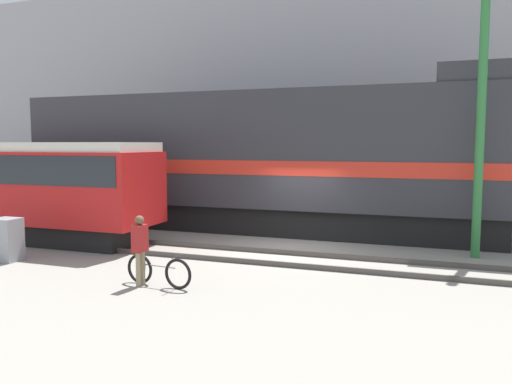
# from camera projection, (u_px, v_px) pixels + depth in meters

# --- Properties ---
(ground_plane) EXTENTS (120.00, 120.00, 0.00)m
(ground_plane) POSITION_uv_depth(u_px,v_px,m) (289.00, 250.00, 15.38)
(ground_plane) COLOR gray
(track_near) EXTENTS (60.00, 1.51, 0.14)m
(track_near) POSITION_uv_depth(u_px,v_px,m) (276.00, 257.00, 14.03)
(track_near) COLOR #47423D
(track_near) RESTS_ON ground
(track_far) EXTENTS (60.00, 1.51, 0.14)m
(track_far) POSITION_uv_depth(u_px,v_px,m) (312.00, 232.00, 18.17)
(track_far) COLOR #47423D
(track_far) RESTS_ON ground
(building_backdrop) EXTENTS (49.13, 6.00, 11.53)m
(building_backdrop) POSITION_uv_depth(u_px,v_px,m) (353.00, 96.00, 26.08)
(building_backdrop) COLOR #99999E
(building_backdrop) RESTS_ON ground
(freight_locomotive) EXTENTS (18.44, 3.04, 5.70)m
(freight_locomotive) POSITION_uv_depth(u_px,v_px,m) (261.00, 160.00, 18.59)
(freight_locomotive) COLOR black
(freight_locomotive) RESTS_ON ground
(streetcar) EXTENTS (9.71, 2.54, 3.30)m
(streetcar) POSITION_uv_depth(u_px,v_px,m) (22.00, 184.00, 16.88)
(streetcar) COLOR black
(streetcar) RESTS_ON ground
(bicycle) EXTENTS (1.77, 0.44, 0.76)m
(bicycle) POSITION_uv_depth(u_px,v_px,m) (159.00, 271.00, 11.40)
(bicycle) COLOR black
(bicycle) RESTS_ON ground
(person) EXTENTS (0.26, 0.38, 1.63)m
(person) POSITION_uv_depth(u_px,v_px,m) (140.00, 244.00, 11.37)
(person) COLOR #8C7A5B
(person) RESTS_ON ground
(utility_pole_left) EXTENTS (0.25, 0.25, 7.19)m
(utility_pole_left) POSITION_uv_depth(u_px,v_px,m) (480.00, 132.00, 13.98)
(utility_pole_left) COLOR #2D7238
(utility_pole_left) RESTS_ON ground
(signal_box) EXTENTS (0.70, 0.60, 1.20)m
(signal_box) POSITION_uv_depth(u_px,v_px,m) (7.00, 240.00, 13.86)
(signal_box) COLOR gray
(signal_box) RESTS_ON ground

